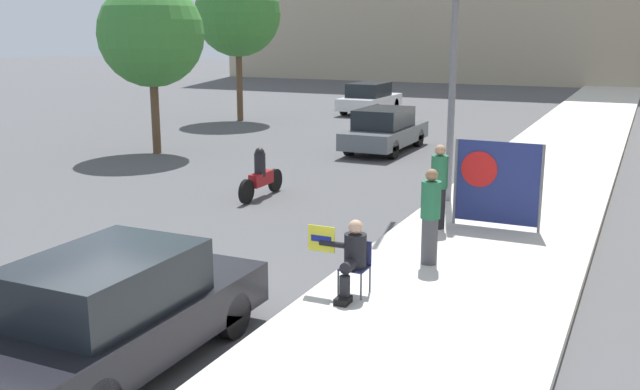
% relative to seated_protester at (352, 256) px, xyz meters
% --- Properties ---
extents(ground_plane, '(160.00, 160.00, 0.00)m').
position_rel_seated_protester_xyz_m(ground_plane, '(-2.61, -2.28, -0.78)').
color(ground_plane, '#4F4F51').
extents(sidewalk_curb, '(3.83, 90.00, 0.16)m').
position_rel_seated_protester_xyz_m(sidewalk_curb, '(1.24, 12.72, -0.70)').
color(sidewalk_curb, beige).
rests_on(sidewalk_curb, ground_plane).
extents(seated_protester, '(0.95, 0.77, 1.17)m').
position_rel_seated_protester_xyz_m(seated_protester, '(0.00, 0.00, 0.00)').
color(seated_protester, '#474C56').
rests_on(seated_protester, sidewalk_curb).
extents(jogger_on_sidewalk, '(0.34, 0.34, 1.67)m').
position_rel_seated_protester_xyz_m(jogger_on_sidewalk, '(0.64, 1.97, 0.23)').
color(jogger_on_sidewalk, '#424247').
rests_on(jogger_on_sidewalk, sidewalk_curb).
extents(pedestrian_behind, '(0.34, 0.34, 1.72)m').
position_rel_seated_protester_xyz_m(pedestrian_behind, '(0.15, 4.23, 0.26)').
color(pedestrian_behind, black).
rests_on(pedestrian_behind, sidewalk_curb).
extents(protest_banner, '(1.78, 0.06, 1.78)m').
position_rel_seated_protester_xyz_m(protest_banner, '(1.19, 4.76, 0.32)').
color(protest_banner, slate).
rests_on(protest_banner, sidewalk_curb).
extents(traffic_light_pole, '(2.82, 2.58, 5.89)m').
position_rel_seated_protester_xyz_m(traffic_light_pole, '(-1.24, 6.49, 3.33)').
color(traffic_light_pole, slate).
rests_on(traffic_light_pole, sidewalk_curb).
extents(parked_car_curbside, '(1.82, 4.33, 1.51)m').
position_rel_seated_protester_xyz_m(parked_car_curbside, '(-1.82, -3.17, -0.03)').
color(parked_car_curbside, black).
rests_on(parked_car_curbside, ground_plane).
extents(car_on_road_nearest, '(1.75, 4.45, 1.49)m').
position_rel_seated_protester_xyz_m(car_on_road_nearest, '(-4.39, 13.54, -0.04)').
color(car_on_road_nearest, '#565B60').
rests_on(car_on_road_nearest, ground_plane).
extents(car_on_road_midblock, '(1.86, 4.59, 1.52)m').
position_rel_seated_protester_xyz_m(car_on_road_midblock, '(-9.03, 24.11, -0.03)').
color(car_on_road_midblock, silver).
rests_on(car_on_road_midblock, ground_plane).
extents(motorcycle_on_road, '(0.28, 2.05, 1.27)m').
position_rel_seated_protester_xyz_m(motorcycle_on_road, '(-4.79, 5.64, -0.23)').
color(motorcycle_on_road, maroon).
rests_on(motorcycle_on_road, ground_plane).
extents(street_tree_near_curb, '(3.49, 3.49, 5.72)m').
position_rel_seated_protester_xyz_m(street_tree_near_curb, '(-11.29, 9.91, 3.18)').
color(street_tree_near_curb, brown).
rests_on(street_tree_near_curb, ground_plane).
extents(street_tree_midblock, '(3.86, 3.86, 6.75)m').
position_rel_seated_protester_xyz_m(street_tree_midblock, '(-13.36, 18.77, 4.03)').
color(street_tree_midblock, brown).
rests_on(street_tree_midblock, ground_plane).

